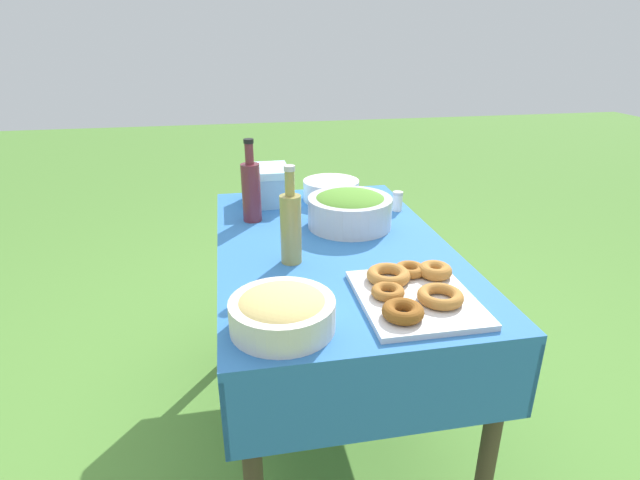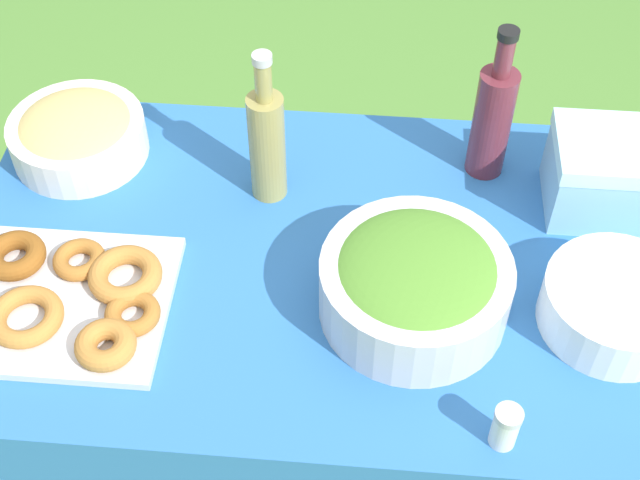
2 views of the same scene
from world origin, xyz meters
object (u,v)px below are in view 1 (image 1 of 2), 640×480
Objects in this scene: salad_bowl at (350,209)px; olive_oil_bottle at (291,226)px; cooler_box at (268,185)px; pasta_bowl at (282,311)px; donut_platter at (413,291)px; wine_bottle at (251,189)px; plate_stack at (331,190)px.

olive_oil_bottle is (0.26, -0.25, 0.05)m from salad_bowl.
olive_oil_bottle is 1.47× the size of cooler_box.
olive_oil_bottle is at bearing 169.07° from pasta_bowl.
olive_oil_bottle is at bearing -43.39° from salad_bowl.
cooler_box reaches higher than donut_platter.
wine_bottle is 0.22m from cooler_box.
olive_oil_bottle reaches higher than donut_platter.
pasta_bowl is 0.76m from wine_bottle.
salad_bowl is 1.46× the size of cooler_box.
pasta_bowl is 0.37m from donut_platter.
plate_stack is (-0.94, 0.32, -0.01)m from pasta_bowl.
salad_bowl is 0.84× the size of donut_platter.
donut_platter is at bearing 44.98° from olive_oil_bottle.
donut_platter is 0.42m from olive_oil_bottle.
pasta_bowl is 1.08× the size of plate_stack.
wine_bottle is 1.48× the size of cooler_box.
pasta_bowl is at bearing -26.88° from salad_bowl.
donut_platter is at bearing 29.41° from wine_bottle.
olive_oil_bottle is (0.58, -0.25, 0.08)m from plate_stack.
plate_stack is at bearing -179.55° from salad_bowl.
pasta_bowl is at bearing -77.45° from donut_platter.
wine_bottle is at bearing -150.59° from donut_platter.
pasta_bowl is 0.83× the size of wine_bottle.
donut_platter is at bearing 2.74° from plate_stack.
salad_bowl is at bearing 153.12° from pasta_bowl.
olive_oil_bottle is (-0.37, 0.07, 0.07)m from pasta_bowl.
salad_bowl is at bearing -175.95° from donut_platter.
wine_bottle reaches higher than donut_platter.
olive_oil_bottle is 0.40m from wine_bottle.
cooler_box is (-0.33, -0.26, 0.01)m from salad_bowl.
wine_bottle is (-0.76, -0.02, 0.07)m from pasta_bowl.
donut_platter is 1.18× the size of wine_bottle.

